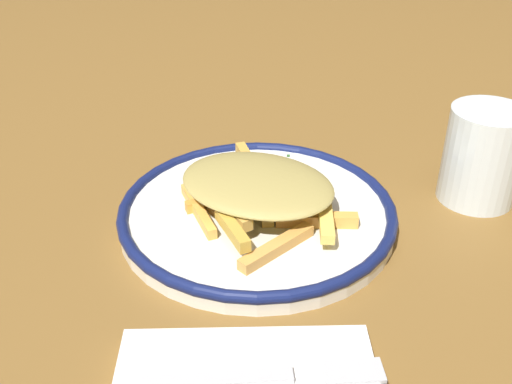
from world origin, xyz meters
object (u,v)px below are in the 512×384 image
(plate, at_px, (256,213))
(fork, at_px, (263,377))
(water_glass, at_px, (481,156))
(fries_heap, at_px, (257,190))

(plate, height_order, fork, plate)
(fork, relative_size, water_glass, 1.70)
(water_glass, bearing_deg, fork, -41.07)
(plate, xyz_separation_m, fries_heap, (0.00, 0.00, 0.03))
(fork, xyz_separation_m, water_glass, (-0.27, 0.23, 0.04))
(plate, height_order, water_glass, water_glass)
(fries_heap, bearing_deg, water_glass, 102.14)
(plate, bearing_deg, fries_heap, 30.96)
(plate, relative_size, fork, 1.60)
(fork, bearing_deg, fries_heap, -178.85)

